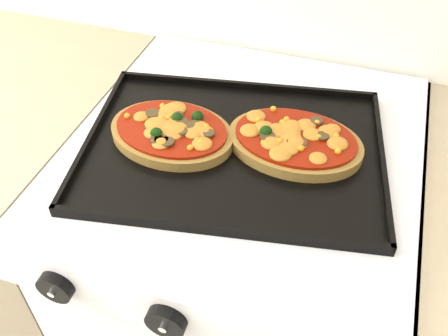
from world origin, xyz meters
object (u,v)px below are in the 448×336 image
(pizza_left, at_px, (172,131))
(baking_tray, at_px, (233,147))
(stove, at_px, (240,287))
(pizza_right, at_px, (295,140))

(pizza_left, bearing_deg, baking_tray, 4.28)
(stove, distance_m, pizza_left, 0.50)
(stove, height_order, pizza_right, pizza_right)
(pizza_left, height_order, pizza_right, pizza_right)
(pizza_right, bearing_deg, stove, 177.52)
(baking_tray, relative_size, pizza_left, 2.28)
(stove, distance_m, baking_tray, 0.47)
(stove, xyz_separation_m, pizza_right, (0.08, -0.00, 0.48))
(stove, xyz_separation_m, baking_tray, (-0.01, -0.04, 0.47))
(baking_tray, xyz_separation_m, pizza_left, (-0.11, -0.01, 0.01))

